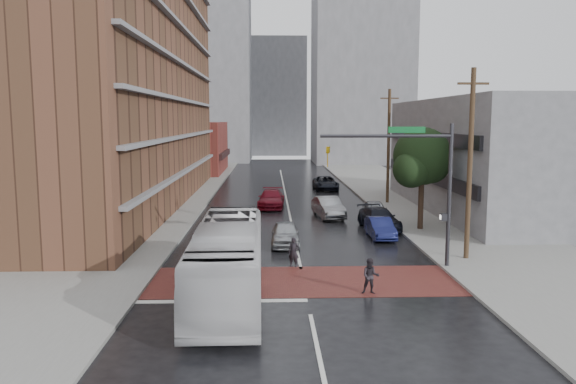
{
  "coord_description": "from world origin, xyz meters",
  "views": [
    {
      "loc": [
        -1.52,
        -24.55,
        7.39
      ],
      "look_at": [
        -0.55,
        5.48,
        3.5
      ],
      "focal_mm": 35.0,
      "sensor_mm": 36.0,
      "label": 1
    }
  ],
  "objects": [
    {
      "name": "storefront_west",
      "position": [
        -12.0,
        54.0,
        3.5
      ],
      "size": [
        8.0,
        16.0,
        7.0
      ],
      "primitive_type": "cube",
      "color": "maroon",
      "rests_on": "ground"
    },
    {
      "name": "car_parked_far",
      "position": [
        6.28,
        16.42,
        0.69
      ],
      "size": [
        1.83,
        4.15,
        1.39
      ],
      "primitive_type": "imported",
      "rotation": [
        0.0,
        0.0,
        -0.05
      ],
      "color": "#9CA0A4",
      "rests_on": "ground"
    },
    {
      "name": "distant_tower_west",
      "position": [
        -14.0,
        78.0,
        16.0
      ],
      "size": [
        18.0,
        16.0,
        32.0
      ],
      "primitive_type": "cube",
      "color": "gray",
      "rests_on": "ground"
    },
    {
      "name": "pedestrian_a",
      "position": [
        -0.34,
        3.0,
        0.76
      ],
      "size": [
        0.62,
        0.48,
        1.51
      ],
      "primitive_type": "imported",
      "rotation": [
        0.0,
        0.0,
        -0.24
      ],
      "color": "black",
      "rests_on": "ground"
    },
    {
      "name": "car_travel_b",
      "position": [
        2.9,
        17.35,
        0.78
      ],
      "size": [
        2.34,
        4.93,
        1.56
      ],
      "primitive_type": "imported",
      "rotation": [
        0.0,
        0.0,
        0.15
      ],
      "color": "#96999D",
      "rests_on": "ground"
    },
    {
      "name": "suv_travel",
      "position": [
        4.35,
        34.1,
        0.72
      ],
      "size": [
        2.53,
        5.23,
        1.43
      ],
      "primitive_type": "imported",
      "rotation": [
        0.0,
        0.0,
        0.03
      ],
      "color": "black",
      "rests_on": "ground"
    },
    {
      "name": "transit_bus",
      "position": [
        -3.26,
        -1.97,
        1.6
      ],
      "size": [
        2.88,
        11.55,
        3.2
      ],
      "primitive_type": "imported",
      "rotation": [
        0.0,
        0.0,
        0.02
      ],
      "color": "silver",
      "rests_on": "ground"
    },
    {
      "name": "signal_mast",
      "position": [
        5.85,
        2.5,
        4.73
      ],
      "size": [
        6.5,
        0.3,
        7.2
      ],
      "color": "#2D2D33",
      "rests_on": "ground"
    },
    {
      "name": "street_tree",
      "position": [
        8.52,
        12.03,
        4.73
      ],
      "size": [
        4.2,
        4.1,
        6.9
      ],
      "color": "#332319",
      "rests_on": "ground"
    },
    {
      "name": "sidewalk_east",
      "position": [
        11.5,
        25.0,
        0.07
      ],
      "size": [
        9.0,
        90.0,
        0.15
      ],
      "primitive_type": "cube",
      "color": "gray",
      "rests_on": "ground"
    },
    {
      "name": "pedestrian_b",
      "position": [
        2.74,
        -1.5,
        0.77
      ],
      "size": [
        0.82,
        0.68,
        1.54
      ],
      "primitive_type": "imported",
      "rotation": [
        0.0,
        0.0,
        -0.13
      ],
      "color": "#272127",
      "rests_on": "ground"
    },
    {
      "name": "utility_pole_far",
      "position": [
        8.8,
        24.0,
        5.14
      ],
      "size": [
        1.6,
        0.26,
        10.0
      ],
      "color": "#473321",
      "rests_on": "ground"
    },
    {
      "name": "ground",
      "position": [
        0.0,
        0.0,
        0.0
      ],
      "size": [
        160.0,
        160.0,
        0.0
      ],
      "primitive_type": "plane",
      "color": "black",
      "rests_on": "ground"
    },
    {
      "name": "building_east",
      "position": [
        16.5,
        20.0,
        4.5
      ],
      "size": [
        11.0,
        26.0,
        9.0
      ],
      "primitive_type": "cube",
      "color": "gray",
      "rests_on": "ground"
    },
    {
      "name": "distant_tower_east",
      "position": [
        14.0,
        72.0,
        18.0
      ],
      "size": [
        16.0,
        14.0,
        36.0
      ],
      "primitive_type": "cube",
      "color": "gray",
      "rests_on": "ground"
    },
    {
      "name": "car_travel_a",
      "position": [
        -0.63,
        7.91,
        0.71
      ],
      "size": [
        1.75,
        4.17,
        1.41
      ],
      "primitive_type": "imported",
      "rotation": [
        0.0,
        0.0,
        -0.02
      ],
      "color": "#A6AAAE",
      "rests_on": "ground"
    },
    {
      "name": "car_parked_mid",
      "position": [
        5.88,
        12.83,
        0.7
      ],
      "size": [
        2.65,
        5.06,
        1.4
      ],
      "primitive_type": "imported",
      "rotation": [
        0.0,
        0.0,
        0.15
      ],
      "color": "black",
      "rests_on": "ground"
    },
    {
      "name": "crosswalk",
      "position": [
        0.0,
        0.5,
        0.01
      ],
      "size": [
        14.0,
        5.0,
        0.02
      ],
      "primitive_type": "cube",
      "color": "maroon",
      "rests_on": "ground"
    },
    {
      "name": "distant_tower_center",
      "position": [
        0.0,
        95.0,
        12.0
      ],
      "size": [
        12.0,
        10.0,
        24.0
      ],
      "primitive_type": "cube",
      "color": "gray",
      "rests_on": "ground"
    },
    {
      "name": "sidewalk_west",
      "position": [
        -11.5,
        25.0,
        0.07
      ],
      "size": [
        9.0,
        90.0,
        0.15
      ],
      "primitive_type": "cube",
      "color": "gray",
      "rests_on": "ground"
    },
    {
      "name": "car_travel_c",
      "position": [
        -1.43,
        22.3,
        0.75
      ],
      "size": [
        2.4,
        5.26,
        1.49
      ],
      "primitive_type": "imported",
      "rotation": [
        0.0,
        0.0,
        -0.06
      ],
      "color": "maroon",
      "rests_on": "ground"
    },
    {
      "name": "car_parked_near",
      "position": [
        5.38,
        9.79,
        0.64
      ],
      "size": [
        1.44,
        3.93,
        1.29
      ],
      "primitive_type": "imported",
      "rotation": [
        0.0,
        0.0,
        0.02
      ],
      "color": "#161B4F",
      "rests_on": "ground"
    },
    {
      "name": "apartment_block",
      "position": [
        -14.0,
        24.0,
        14.0
      ],
      "size": [
        10.0,
        44.0,
        28.0
      ],
      "primitive_type": "cube",
      "color": "brown",
      "rests_on": "ground"
    },
    {
      "name": "utility_pole_near",
      "position": [
        8.8,
        4.0,
        5.14
      ],
      "size": [
        1.6,
        0.26,
        10.0
      ],
      "color": "#473321",
      "rests_on": "ground"
    }
  ]
}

